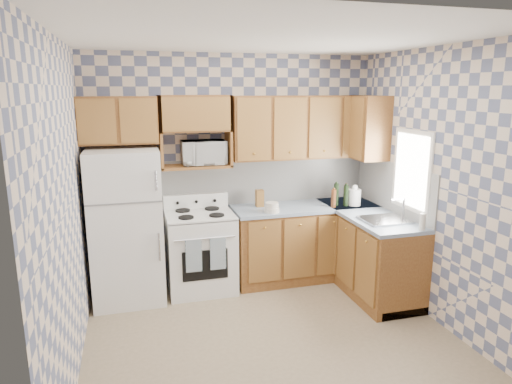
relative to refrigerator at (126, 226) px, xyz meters
The scene contains 30 objects.
floor 1.97m from the refrigerator, 44.43° to the right, with size 3.40×3.40×0.00m, color #7B6A4F.
back_wall 1.42m from the refrigerator, 15.35° to the left, with size 3.40×0.02×2.70m, color slate.
right_wall 3.27m from the refrigerator, 22.79° to the right, with size 0.02×3.20×2.70m, color slate.
backsplash_back 1.75m from the refrigerator, 11.47° to the left, with size 2.60×0.01×0.56m, color white.
backsplash_right 3.02m from the refrigerator, ahead, with size 0.01×1.60×0.56m, color white.
refrigerator is the anchor object (origin of this frame).
stove_body 0.89m from the refrigerator, ahead, with size 0.76×0.65×0.90m, color white.
cooktop 0.81m from the refrigerator, ahead, with size 0.76×0.65×0.03m, color silver.
backguard 0.87m from the refrigerator, 20.44° to the left, with size 0.76×0.08×0.17m, color white.
dish_towel_left 0.81m from the refrigerator, 25.17° to the right, with size 0.17×0.03×0.36m, color navy.
dish_towel_right 1.04m from the refrigerator, 18.71° to the right, with size 0.17×0.03×0.36m, color navy.
base_cabinets_back 2.14m from the refrigerator, ahead, with size 1.75×0.60×0.88m, color brown.
base_cabinets_right 2.74m from the refrigerator, ahead, with size 0.60×1.60×0.88m, color brown.
countertop_back 2.10m from the refrigerator, ahead, with size 1.77×0.63×0.04m, color gray.
countertop_right 2.71m from the refrigerator, ahead, with size 0.63×1.60×0.04m, color gray.
upper_cabinets_back 2.34m from the refrigerator, ahead, with size 1.75×0.33×0.74m, color brown.
upper_cabinets_fridge 1.15m from the refrigerator, 94.64° to the left, with size 0.82×0.33×0.50m, color brown.
upper_cabinets_right 2.99m from the refrigerator, ahead, with size 0.33×0.70×0.74m, color brown.
microwave_shelf 1.02m from the refrigerator, 12.94° to the left, with size 0.80×0.33×0.03m, color brown.
microwave 1.19m from the refrigerator, 13.36° to the left, with size 0.50×0.34×0.27m, color white.
sink 2.79m from the refrigerator, 16.65° to the right, with size 0.48×0.40×0.03m, color #B7B7BC.
window 3.13m from the refrigerator, 15.12° to the right, with size 0.02×0.66×0.86m, color white.
bottle_0 2.46m from the refrigerator, ahead, with size 0.06×0.06×0.27m, color black.
bottle_1 2.56m from the refrigerator, ahead, with size 0.06×0.06×0.25m, color black.
bottle_2 2.61m from the refrigerator, ahead, with size 0.06×0.06×0.23m, color #5B2F16.
bottle_3 2.39m from the refrigerator, ahead, with size 0.06×0.06×0.21m, color #5B2F16.
knife_block 1.57m from the refrigerator, ahead, with size 0.09×0.09×0.20m, color brown.
electric_kettle 2.68m from the refrigerator, ahead, with size 0.15×0.15×0.20m, color white.
food_containers 1.62m from the refrigerator, ahead, with size 0.17×0.17×0.11m, color beige, non-canonical shape.
soap_bottle 3.10m from the refrigerator, 22.77° to the right, with size 0.06×0.06×0.17m, color beige.
Camera 1 is at (-1.19, -3.70, 2.29)m, focal length 32.00 mm.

